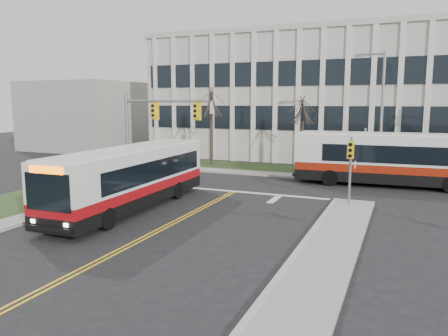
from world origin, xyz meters
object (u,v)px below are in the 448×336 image
newspaper_box_red (74,196)px  bus_main (131,179)px  bus_cross (396,161)px  streetlight (380,108)px  directory_sign (305,158)px

newspaper_box_red → bus_main: bearing=27.4°
bus_cross → streetlight: bearing=-151.2°
directory_sign → bus_cross: (6.87, -3.50, 0.58)m
directory_sign → bus_main: bus_main is taller
newspaper_box_red → bus_cross: bearing=58.5°
bus_main → newspaper_box_red: (-3.57, -0.38, -1.12)m
bus_main → newspaper_box_red: bearing=-175.4°
bus_cross → bus_main: bearing=-49.1°
bus_cross → newspaper_box_red: bus_cross is taller
directory_sign → bus_main: 16.68m
directory_sign → newspaper_box_red: (-9.51, -15.96, -0.70)m
streetlight → bus_cross: bearing=-58.7°
directory_sign → newspaper_box_red: 18.59m
bus_main → bus_cross: 17.61m
bus_main → streetlight: bearing=49.7°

